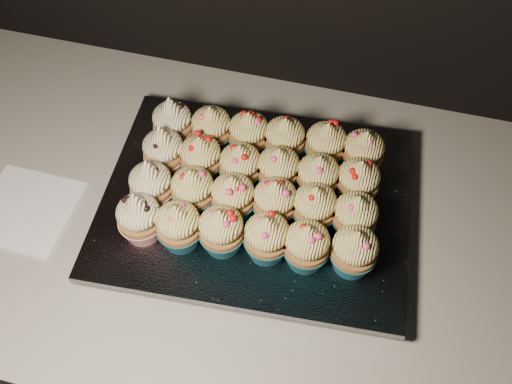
% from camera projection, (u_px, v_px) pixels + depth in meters
% --- Properties ---
extents(cabinet, '(2.40, 0.60, 0.86)m').
position_uv_depth(cabinet, '(262.00, 336.00, 1.24)').
color(cabinet, black).
rests_on(cabinet, ground).
extents(worktop, '(2.44, 0.64, 0.04)m').
position_uv_depth(worktop, '(264.00, 226.00, 0.88)').
color(worktop, beige).
rests_on(worktop, cabinet).
extents(napkin, '(0.14, 0.14, 0.00)m').
position_uv_depth(napkin, '(26.00, 210.00, 0.87)').
color(napkin, white).
rests_on(napkin, worktop).
extents(baking_tray, '(0.44, 0.35, 0.02)m').
position_uv_depth(baking_tray, '(256.00, 207.00, 0.86)').
color(baking_tray, black).
rests_on(baking_tray, worktop).
extents(foil_lining, '(0.47, 0.38, 0.01)m').
position_uv_depth(foil_lining, '(256.00, 201.00, 0.85)').
color(foil_lining, silver).
rests_on(foil_lining, baking_tray).
extents(cupcake_0, '(0.06, 0.06, 0.10)m').
position_uv_depth(cupcake_0, '(139.00, 217.00, 0.78)').
color(cupcake_0, red).
rests_on(cupcake_0, foil_lining).
extents(cupcake_1, '(0.06, 0.06, 0.08)m').
position_uv_depth(cupcake_1, '(179.00, 226.00, 0.77)').
color(cupcake_1, '#175D6E').
rests_on(cupcake_1, foil_lining).
extents(cupcake_2, '(0.06, 0.06, 0.08)m').
position_uv_depth(cupcake_2, '(221.00, 230.00, 0.77)').
color(cupcake_2, '#175D6E').
rests_on(cupcake_2, foil_lining).
extents(cupcake_3, '(0.06, 0.06, 0.08)m').
position_uv_depth(cupcake_3, '(267.00, 237.00, 0.76)').
color(cupcake_3, '#175D6E').
rests_on(cupcake_3, foil_lining).
extents(cupcake_4, '(0.06, 0.06, 0.08)m').
position_uv_depth(cupcake_4, '(307.00, 246.00, 0.75)').
color(cupcake_4, '#175D6E').
rests_on(cupcake_4, foil_lining).
extents(cupcake_5, '(0.06, 0.06, 0.08)m').
position_uv_depth(cupcake_5, '(354.00, 251.00, 0.75)').
color(cupcake_5, '#175D6E').
rests_on(cupcake_5, foil_lining).
extents(cupcake_6, '(0.06, 0.06, 0.10)m').
position_uv_depth(cupcake_6, '(151.00, 185.00, 0.81)').
color(cupcake_6, red).
rests_on(cupcake_6, foil_lining).
extents(cupcake_7, '(0.06, 0.06, 0.08)m').
position_uv_depth(cupcake_7, '(193.00, 190.00, 0.81)').
color(cupcake_7, '#175D6E').
rests_on(cupcake_7, foil_lining).
extents(cupcake_8, '(0.06, 0.06, 0.08)m').
position_uv_depth(cupcake_8, '(233.00, 197.00, 0.80)').
color(cupcake_8, '#175D6E').
rests_on(cupcake_8, foil_lining).
extents(cupcake_9, '(0.06, 0.06, 0.08)m').
position_uv_depth(cupcake_9, '(275.00, 202.00, 0.79)').
color(cupcake_9, '#175D6E').
rests_on(cupcake_9, foil_lining).
extents(cupcake_10, '(0.06, 0.06, 0.08)m').
position_uv_depth(cupcake_10, '(314.00, 207.00, 0.79)').
color(cupcake_10, '#175D6E').
rests_on(cupcake_10, foil_lining).
extents(cupcake_11, '(0.06, 0.06, 0.08)m').
position_uv_depth(cupcake_11, '(355.00, 216.00, 0.78)').
color(cupcake_11, '#175D6E').
rests_on(cupcake_11, foil_lining).
extents(cupcake_12, '(0.06, 0.06, 0.10)m').
position_uv_depth(cupcake_12, '(164.00, 151.00, 0.84)').
color(cupcake_12, red).
rests_on(cupcake_12, foil_lining).
extents(cupcake_13, '(0.06, 0.06, 0.08)m').
position_uv_depth(cupcake_13, '(201.00, 158.00, 0.84)').
color(cupcake_13, '#175D6E').
rests_on(cupcake_13, foil_lining).
extents(cupcake_14, '(0.06, 0.06, 0.08)m').
position_uv_depth(cupcake_14, '(240.00, 166.00, 0.83)').
color(cupcake_14, '#175D6E').
rests_on(cupcake_14, foil_lining).
extents(cupcake_15, '(0.06, 0.06, 0.08)m').
position_uv_depth(cupcake_15, '(278.00, 169.00, 0.83)').
color(cupcake_15, '#175D6E').
rests_on(cupcake_15, foil_lining).
extents(cupcake_16, '(0.06, 0.06, 0.08)m').
position_uv_depth(cupcake_16, '(318.00, 177.00, 0.82)').
color(cupcake_16, '#175D6E').
rests_on(cupcake_16, foil_lining).
extents(cupcake_17, '(0.06, 0.06, 0.08)m').
position_uv_depth(cupcake_17, '(358.00, 182.00, 0.81)').
color(cupcake_17, '#175D6E').
rests_on(cupcake_17, foil_lining).
extents(cupcake_18, '(0.06, 0.06, 0.10)m').
position_uv_depth(cupcake_18, '(173.00, 123.00, 0.88)').
color(cupcake_18, red).
rests_on(cupcake_18, foil_lining).
extents(cupcake_19, '(0.06, 0.06, 0.08)m').
position_uv_depth(cupcake_19, '(212.00, 129.00, 0.87)').
color(cupcake_19, '#175D6E').
rests_on(cupcake_19, foil_lining).
extents(cupcake_20, '(0.06, 0.06, 0.08)m').
position_uv_depth(cupcake_20, '(249.00, 134.00, 0.87)').
color(cupcake_20, '#175D6E').
rests_on(cupcake_20, foil_lining).
extents(cupcake_21, '(0.06, 0.06, 0.08)m').
position_uv_depth(cupcake_21, '(285.00, 139.00, 0.86)').
color(cupcake_21, '#175D6E').
rests_on(cupcake_21, foil_lining).
extents(cupcake_22, '(0.06, 0.06, 0.08)m').
position_uv_depth(cupcake_22, '(326.00, 145.00, 0.85)').
color(cupcake_22, '#175D6E').
rests_on(cupcake_22, foil_lining).
extents(cupcake_23, '(0.06, 0.06, 0.08)m').
position_uv_depth(cupcake_23, '(363.00, 152.00, 0.85)').
color(cupcake_23, '#175D6E').
rests_on(cupcake_23, foil_lining).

